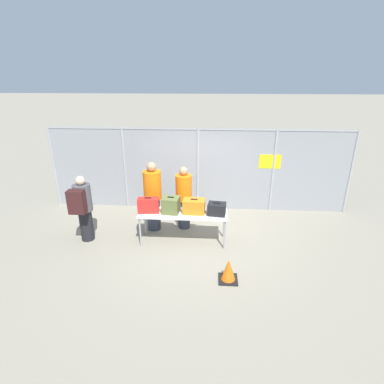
{
  "coord_description": "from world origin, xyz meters",
  "views": [
    {
      "loc": [
        0.4,
        -6.31,
        3.77
      ],
      "look_at": [
        -0.07,
        0.58,
        1.05
      ],
      "focal_mm": 28.0,
      "sensor_mm": 36.0,
      "label": 1
    }
  ],
  "objects": [
    {
      "name": "suitcase_olive",
      "position": [
        -0.52,
        -0.0,
        0.94
      ],
      "size": [
        0.42,
        0.41,
        0.4
      ],
      "color": "#566033",
      "rests_on": "inspection_table"
    },
    {
      "name": "security_worker_far",
      "position": [
        -1.06,
        0.57,
        0.93
      ],
      "size": [
        0.45,
        0.45,
        1.8
      ],
      "rotation": [
        0.0,
        0.0,
        2.64
      ],
      "color": "#383D4C",
      "rests_on": "ground_plane"
    },
    {
      "name": "security_worker_near",
      "position": [
        -0.29,
        0.71,
        0.86
      ],
      "size": [
        0.41,
        0.41,
        1.66
      ],
      "rotation": [
        0.0,
        0.0,
        3.24
      ],
      "color": "#383D4C",
      "rests_on": "ground_plane"
    },
    {
      "name": "fence_section",
      "position": [
        0.01,
        1.96,
        1.25
      ],
      "size": [
        8.65,
        0.07,
        2.4
      ],
      "color": "#9EA0A5",
      "rests_on": "ground_plane"
    },
    {
      "name": "inspection_table",
      "position": [
        -0.24,
        -0.02,
        0.69
      ],
      "size": [
        2.07,
        0.65,
        0.75
      ],
      "color": "silver",
      "rests_on": "ground_plane"
    },
    {
      "name": "suitcase_black",
      "position": [
        0.54,
        -0.03,
        0.89
      ],
      "size": [
        0.44,
        0.36,
        0.3
      ],
      "color": "black",
      "rests_on": "inspection_table"
    },
    {
      "name": "suitcase_orange",
      "position": [
        0.01,
        0.01,
        0.92
      ],
      "size": [
        0.51,
        0.34,
        0.36
      ],
      "color": "orange",
      "rests_on": "inspection_table"
    },
    {
      "name": "traffic_cone",
      "position": [
        0.78,
        -1.43,
        0.21
      ],
      "size": [
        0.37,
        0.37,
        0.47
      ],
      "color": "black",
      "rests_on": "ground_plane"
    },
    {
      "name": "suitcase_red",
      "position": [
        -1.05,
        -0.02,
        0.93
      ],
      "size": [
        0.51,
        0.28,
        0.37
      ],
      "color": "red",
      "rests_on": "inspection_table"
    },
    {
      "name": "traveler_hooded",
      "position": [
        -2.58,
        -0.14,
        0.9
      ],
      "size": [
        0.4,
        0.62,
        1.63
      ],
      "rotation": [
        0.0,
        0.0,
        0.44
      ],
      "color": "black",
      "rests_on": "ground_plane"
    },
    {
      "name": "utility_trailer",
      "position": [
        0.65,
        4.39,
        0.44
      ],
      "size": [
        4.02,
        2.05,
        0.76
      ],
      "color": "#B2B2B7",
      "rests_on": "ground_plane"
    },
    {
      "name": "ground_plane",
      "position": [
        0.0,
        0.0,
        0.0
      ],
      "size": [
        120.0,
        120.0,
        0.0
      ],
      "primitive_type": "plane",
      "color": "gray"
    }
  ]
}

